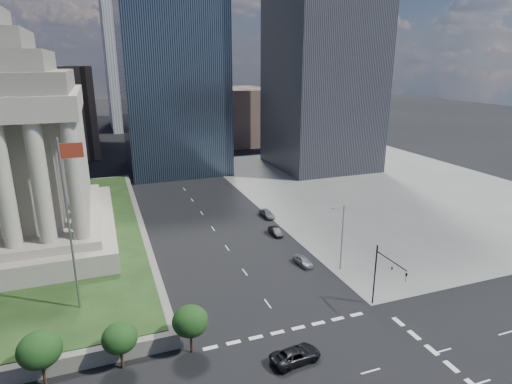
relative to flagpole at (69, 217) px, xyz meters
name	(u,v)px	position (x,y,z in m)	size (l,w,h in m)	color
ground	(167,166)	(21.83, 76.00, -13.11)	(500.00, 500.00, 0.00)	black
sidewalk_ne	(381,186)	(67.83, 36.00, -13.10)	(68.00, 90.00, 0.03)	slate
flagpole	(69,217)	(0.00, 0.00, 0.00)	(2.52, 0.24, 20.00)	slate
midrise_glass	(171,59)	(23.83, 71.00, 16.89)	(26.00, 26.00, 60.00)	black
building_filler_ne	(239,115)	(53.83, 106.00, -3.11)	(20.00, 30.00, 20.00)	brown
building_filler_nw	(57,111)	(-8.17, 106.00, 0.89)	(24.00, 30.00, 28.00)	brown
traffic_signal_ne	(385,272)	(34.33, -10.30, -7.86)	(0.30, 5.74, 8.00)	black
street_lamp_north	(341,234)	(35.16, 1.00, -7.45)	(2.13, 0.22, 10.00)	slate
pickup_truck	(296,355)	(20.48, -15.08, -12.37)	(2.46, 5.34, 1.48)	black
parked_sedan_near	(303,261)	(30.83, 4.15, -12.45)	(3.89, 1.57, 1.33)	gray
parked_sedan_mid	(275,231)	(31.44, 16.40, -12.46)	(3.98, 1.39, 1.31)	black
parked_sedan_far	(267,214)	(33.33, 25.23, -12.35)	(4.50, 1.81, 1.53)	#585C60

